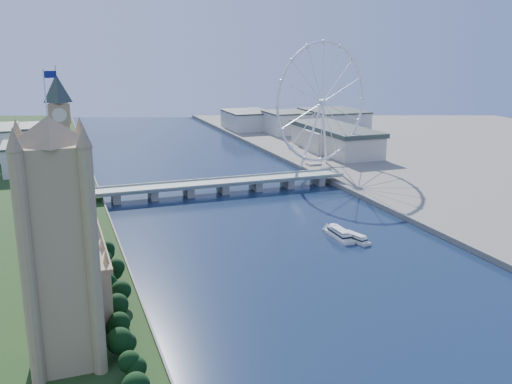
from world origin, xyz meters
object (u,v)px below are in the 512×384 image
victoria_tower (58,237)px  tour_boat_near (339,238)px  london_eye (322,103)px  tour_boat_far (355,241)px

victoria_tower → tour_boat_near: 208.63m
london_eye → tour_boat_far: size_ratio=4.75×
london_eye → tour_boat_near: 223.33m
tour_boat_near → tour_boat_far: size_ratio=1.22×
london_eye → tour_boat_near: (-82.38, -196.29, -67.52)m
victoria_tower → tour_boat_near: (172.59, 103.78, -54.49)m
tour_boat_near → tour_boat_far: bearing=-54.3°
london_eye → tour_boat_far: 229.05m
tour_boat_near → tour_boat_far: (6.40, -8.97, 0.00)m
london_eye → tour_boat_far: (-75.98, -205.26, -67.52)m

